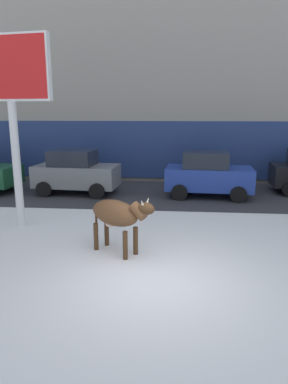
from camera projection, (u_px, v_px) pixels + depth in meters
ground_plane at (155, 280)px, 7.33m from camera, size 120.00×120.00×0.00m
road_strip at (166, 193)px, 15.14m from camera, size 60.00×5.60×0.01m
building_facade at (170, 55)px, 19.10m from camera, size 44.00×6.10×13.00m
cow_brown at (117, 214)px, 8.56m from camera, size 1.82×1.38×1.54m
billboard at (10, 80)px, 9.91m from camera, size 2.52×0.54×5.56m
car_grey_hatchback at (76, 172)px, 14.96m from camera, size 3.62×2.14×1.86m
car_blue_hatchback at (208, 174)px, 14.39m from camera, size 3.62×2.14×1.86m
pedestrian_by_cars at (36, 162)px, 18.13m from camera, size 0.36×0.24×1.73m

